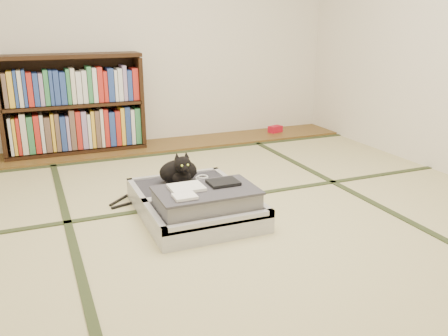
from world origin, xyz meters
name	(u,v)px	position (x,y,z in m)	size (l,w,h in m)	color
floor	(238,222)	(0.00, 0.00, 0.00)	(4.50, 4.50, 0.00)	#CCB588
wood_strip	(156,146)	(0.00, 2.00, 0.01)	(4.00, 0.50, 0.02)	brown
red_item	(275,129)	(1.37, 2.03, 0.06)	(0.15, 0.09, 0.07)	red
tatami_borders	(210,196)	(0.00, 0.49, 0.00)	(4.00, 4.50, 0.01)	#2D381E
bookcase	(73,106)	(-0.75, 2.07, 0.45)	(1.28, 0.29, 0.92)	black
suitcase	(196,203)	(-0.21, 0.18, 0.10)	(0.69, 0.92, 0.27)	silver
cat	(179,171)	(-0.23, 0.48, 0.23)	(0.31, 0.31, 0.25)	black
cable_coil	(202,178)	(-0.05, 0.51, 0.14)	(0.10, 0.10, 0.02)	white
hanger	(138,199)	(-0.50, 0.62, 0.01)	(0.44, 0.27, 0.01)	black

